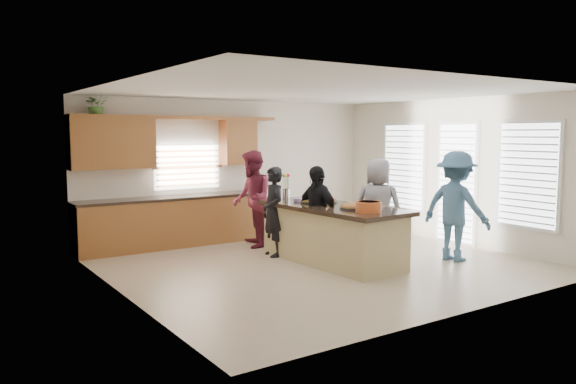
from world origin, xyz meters
TOP-DOWN VIEW (x-y plane):
  - floor at (0.00, 0.00)m, footprint 6.50×6.50m
  - room_shell at (0.00, 0.00)m, footprint 6.52×6.02m
  - back_cabinetry at (-1.47, 2.73)m, footprint 4.08×0.66m
  - right_wall_glazing at (3.22, -0.13)m, footprint 0.06×4.00m
  - island at (0.23, -0.03)m, footprint 1.29×2.76m
  - platter_front at (0.23, -0.53)m, footprint 0.39×0.39m
  - platter_mid at (0.43, 0.39)m, footprint 0.41×0.41m
  - platter_back at (0.14, 0.47)m, footprint 0.35×0.35m
  - salad_bowl at (0.19, -0.95)m, footprint 0.39×0.39m
  - clear_cup at (0.49, -0.93)m, footprint 0.09×0.09m
  - plate_stack at (0.10, 0.73)m, footprint 0.21×0.21m
  - flower_vase at (0.15, 1.21)m, footprint 0.14×0.14m
  - potted_plant at (-2.75, 2.82)m, footprint 0.44×0.39m
  - woman_left_back at (-0.32, 0.92)m, footprint 0.46×0.62m
  - woman_left_mid at (-0.22, 1.80)m, footprint 0.98×1.08m
  - woman_left_front at (0.05, 0.17)m, footprint 0.49×0.98m
  - woman_right_back at (2.03, -1.07)m, footprint 0.87×1.29m
  - woman_right_front at (1.08, -0.21)m, footprint 0.93×1.00m

SIDE VIEW (x-z plane):
  - floor at x=0.00m, z-range 0.00..0.00m
  - island at x=0.23m, z-range -0.02..0.93m
  - woman_left_back at x=-0.32m, z-range 0.00..1.56m
  - woman_left_front at x=0.05m, z-range 0.00..1.60m
  - woman_right_front at x=1.08m, z-range 0.00..1.72m
  - woman_left_mid at x=-0.22m, z-range 0.00..1.82m
  - back_cabinetry at x=-1.47m, z-range -0.32..2.14m
  - woman_right_back at x=2.03m, z-range 0.00..1.84m
  - platter_back at x=0.14m, z-range 0.91..1.05m
  - platter_front at x=0.23m, z-range 0.90..1.06m
  - platter_mid at x=0.43m, z-range 0.89..1.06m
  - plate_stack at x=0.10m, z-range 0.95..1.01m
  - clear_cup at x=0.49m, z-range 0.95..1.04m
  - salad_bowl at x=0.19m, z-range 0.96..1.12m
  - flower_vase at x=0.15m, z-range 0.95..1.41m
  - right_wall_glazing at x=3.22m, z-range 0.22..2.47m
  - room_shell at x=0.00m, z-range 0.50..3.31m
  - potted_plant at x=-2.75m, z-range 2.40..2.86m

